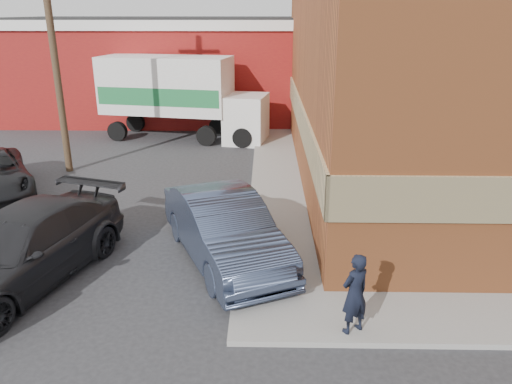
% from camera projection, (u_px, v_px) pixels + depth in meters
% --- Properties ---
extents(ground, '(90.00, 90.00, 0.00)m').
position_uv_depth(ground, '(256.00, 295.00, 10.99)').
color(ground, '#28282B').
rests_on(ground, ground).
extents(brick_building, '(14.25, 18.25, 9.36)m').
position_uv_depth(brick_building, '(500.00, 48.00, 17.69)').
color(brick_building, '#A3542A').
rests_on(brick_building, ground).
extents(sidewalk_west, '(1.80, 18.00, 0.12)m').
position_uv_depth(sidewalk_west, '(276.00, 170.00, 19.42)').
color(sidewalk_west, gray).
rests_on(sidewalk_west, ground).
extents(warehouse, '(16.30, 8.30, 5.60)m').
position_uv_depth(warehouse, '(160.00, 68.00, 28.94)').
color(warehouse, maroon).
rests_on(warehouse, ground).
extents(utility_pole, '(2.00, 0.26, 9.00)m').
position_uv_depth(utility_pole, '(53.00, 45.00, 17.97)').
color(utility_pole, '#483724').
rests_on(utility_pole, ground).
extents(man, '(0.71, 0.64, 1.63)m').
position_uv_depth(man, '(355.00, 294.00, 9.30)').
color(man, black).
rests_on(man, sidewalk_south).
extents(sedan, '(3.78, 5.48, 1.71)m').
position_uv_depth(sedan, '(225.00, 229.00, 12.28)').
color(sedan, '#333D55').
rests_on(sedan, ground).
extents(suv_b, '(3.98, 6.22, 1.68)m').
position_uv_depth(suv_b, '(20.00, 249.00, 11.27)').
color(suv_b, black).
rests_on(suv_b, ground).
extents(box_truck, '(8.23, 3.78, 3.91)m').
position_uv_depth(box_truck, '(182.00, 92.00, 23.75)').
color(box_truck, silver).
rests_on(box_truck, ground).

